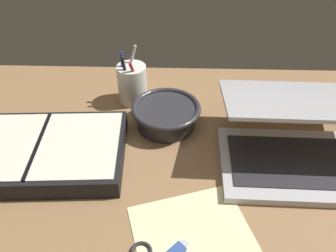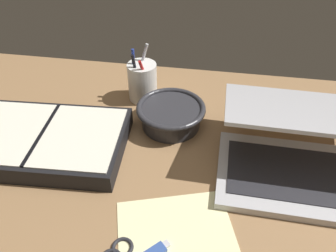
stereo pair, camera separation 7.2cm
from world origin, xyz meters
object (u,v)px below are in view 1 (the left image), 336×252
Objects in this scene: pen_cup at (132,83)px; laptop at (301,142)px; bowl at (166,114)px; planner at (41,151)px.

laptop is at bearing -28.86° from pen_cup.
bowl is (-29.57, 10.97, -1.62)cm from laptop.
pen_cup is at bearing 132.01° from bowl.
laptop reaches higher than planner.
bowl is at bearing 160.76° from laptop.
bowl is 0.45× the size of planner.
bowl is at bearing -47.99° from pen_cup.
bowl is 14.41cm from pen_cup.
laptop is at bearing -1.36° from planner.
planner is (-56.87, -2.08, -2.62)cm from laptop.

